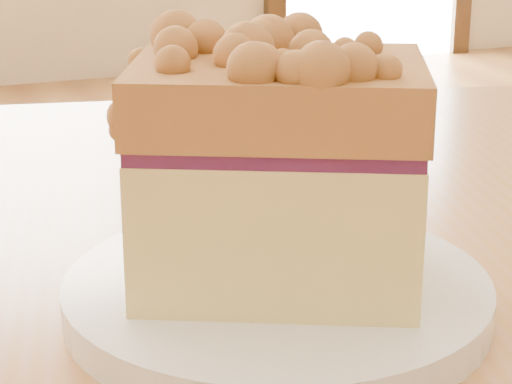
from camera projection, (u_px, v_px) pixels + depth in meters
plate at (277, 296)px, 0.49m from camera, size 0.21×0.21×0.02m
cake_slice at (277, 161)px, 0.47m from camera, size 0.16×0.15×0.13m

